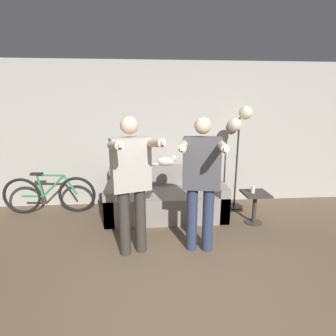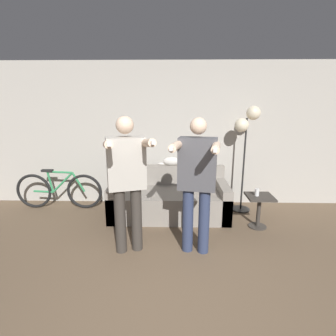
% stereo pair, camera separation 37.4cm
% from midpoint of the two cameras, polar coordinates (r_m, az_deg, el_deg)
% --- Properties ---
extents(wall_back, '(10.00, 0.05, 2.60)m').
position_cam_midpoint_polar(wall_back, '(4.87, -1.84, 7.15)').
color(wall_back, '#B7B2A8').
rests_on(wall_back, ground_plane).
extents(couch, '(1.96, 0.93, 0.79)m').
position_cam_midpoint_polar(couch, '(4.53, -2.88, -6.94)').
color(couch, gray).
rests_on(couch, ground_plane).
extents(person_left, '(0.65, 0.77, 1.74)m').
position_cam_midpoint_polar(person_left, '(3.20, -11.32, -2.04)').
color(person_left, '#38332D').
rests_on(person_left, ground_plane).
extents(person_right, '(0.61, 0.74, 1.72)m').
position_cam_midpoint_polar(person_right, '(3.21, 3.96, -1.97)').
color(person_right, '#2D3856').
rests_on(person_right, ground_plane).
extents(cat, '(0.44, 0.12, 0.18)m').
position_cam_midpoint_polar(cat, '(4.70, -2.45, 1.56)').
color(cat, silver).
rests_on(cat, couch).
extents(floor_lamp, '(0.41, 0.33, 1.83)m').
position_cam_midpoint_polar(floor_lamp, '(4.68, 13.09, 8.46)').
color(floor_lamp, black).
rests_on(floor_lamp, ground_plane).
extents(side_table, '(0.39, 0.39, 0.51)m').
position_cam_midpoint_polar(side_table, '(4.34, 16.07, -7.11)').
color(side_table, '#38332D').
rests_on(side_table, ground_plane).
extents(cup, '(0.06, 0.06, 0.11)m').
position_cam_midpoint_polar(cup, '(4.25, 15.62, -4.54)').
color(cup, white).
rests_on(cup, side_table).
extents(bicycle, '(1.57, 0.07, 0.73)m').
position_cam_midpoint_polar(bicycle, '(5.08, -26.33, -5.20)').
color(bicycle, black).
rests_on(bicycle, ground_plane).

